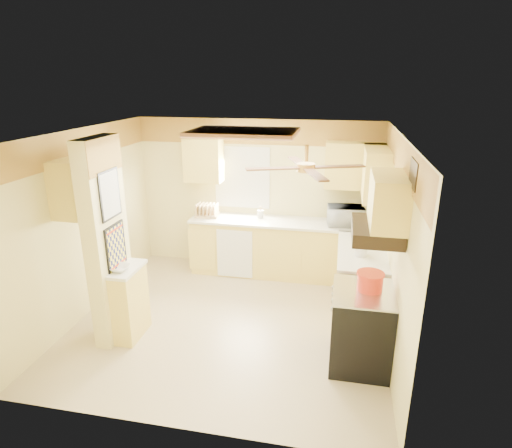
% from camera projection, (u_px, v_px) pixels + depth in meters
% --- Properties ---
extents(floor, '(4.00, 4.00, 0.00)m').
position_uv_depth(floor, '(230.00, 321.00, 5.77)').
color(floor, tan).
rests_on(floor, ground).
extents(ceiling, '(4.00, 4.00, 0.00)m').
position_uv_depth(ceiling, '(226.00, 134.00, 4.96)').
color(ceiling, white).
rests_on(ceiling, wall_back).
extents(wall_back, '(4.00, 0.00, 4.00)m').
position_uv_depth(wall_back, '(257.00, 196.00, 7.12)').
color(wall_back, '#E6D88D').
rests_on(wall_back, floor).
extents(wall_front, '(4.00, 0.00, 4.00)m').
position_uv_depth(wall_front, '(170.00, 311.00, 3.60)').
color(wall_front, '#E6D88D').
rests_on(wall_front, floor).
extents(wall_left, '(0.00, 3.80, 3.80)m').
position_uv_depth(wall_left, '(84.00, 224.00, 5.73)').
color(wall_left, '#E6D88D').
rests_on(wall_left, floor).
extents(wall_right, '(0.00, 3.80, 3.80)m').
position_uv_depth(wall_right, '(394.00, 246.00, 4.99)').
color(wall_right, '#E6D88D').
rests_on(wall_right, floor).
extents(wallpaper_border, '(4.00, 0.02, 0.40)m').
position_uv_depth(wallpaper_border, '(257.00, 132.00, 6.76)').
color(wallpaper_border, gold).
rests_on(wallpaper_border, wall_back).
extents(partition_column, '(0.20, 0.70, 2.50)m').
position_uv_depth(partition_column, '(107.00, 243.00, 5.10)').
color(partition_column, '#E6D88D').
rests_on(partition_column, floor).
extents(partition_ledge, '(0.25, 0.55, 0.90)m').
position_uv_depth(partition_ledge, '(130.00, 304.00, 5.32)').
color(partition_ledge, '#E8D263').
rests_on(partition_ledge, floor).
extents(ledge_top, '(0.28, 0.58, 0.04)m').
position_uv_depth(ledge_top, '(127.00, 269.00, 5.17)').
color(ledge_top, white).
rests_on(ledge_top, partition_ledge).
extents(lower_cabinets_back, '(3.00, 0.60, 0.90)m').
position_uv_depth(lower_cabinets_back, '(284.00, 249.00, 7.01)').
color(lower_cabinets_back, '#E8D263').
rests_on(lower_cabinets_back, floor).
extents(lower_cabinets_right, '(0.60, 1.40, 0.90)m').
position_uv_depth(lower_cabinets_right, '(360.00, 283.00, 5.86)').
color(lower_cabinets_right, '#E8D263').
rests_on(lower_cabinets_right, floor).
extents(countertop_back, '(3.04, 0.64, 0.04)m').
position_uv_depth(countertop_back, '(284.00, 222.00, 6.85)').
color(countertop_back, white).
rests_on(countertop_back, lower_cabinets_back).
extents(countertop_right, '(0.64, 1.44, 0.04)m').
position_uv_depth(countertop_right, '(362.00, 251.00, 5.71)').
color(countertop_right, white).
rests_on(countertop_right, lower_cabinets_right).
extents(dishwasher_panel, '(0.58, 0.02, 0.80)m').
position_uv_depth(dishwasher_panel, '(235.00, 254.00, 6.87)').
color(dishwasher_panel, white).
rests_on(dishwasher_panel, lower_cabinets_back).
extents(window, '(0.92, 0.02, 1.02)m').
position_uv_depth(window, '(242.00, 178.00, 7.06)').
color(window, white).
rests_on(window, wall_back).
extents(upper_cab_back_left, '(0.60, 0.35, 0.70)m').
position_uv_depth(upper_cab_back_left, '(204.00, 160.00, 6.92)').
color(upper_cab_back_left, '#E8D263').
rests_on(upper_cab_back_left, wall_back).
extents(upper_cab_back_right, '(0.90, 0.35, 0.70)m').
position_uv_depth(upper_cab_back_right, '(355.00, 166.00, 6.48)').
color(upper_cab_back_right, '#E8D263').
rests_on(upper_cab_back_right, wall_back).
extents(upper_cab_right, '(0.35, 1.00, 0.70)m').
position_uv_depth(upper_cab_right, '(376.00, 173.00, 5.99)').
color(upper_cab_right, '#E8D263').
rests_on(upper_cab_right, wall_right).
extents(upper_cab_left_wall, '(0.35, 0.75, 0.70)m').
position_uv_depth(upper_cab_left_wall, '(79.00, 186.00, 5.27)').
color(upper_cab_left_wall, '#E8D263').
rests_on(upper_cab_left_wall, wall_left).
extents(upper_cab_over_stove, '(0.35, 0.76, 0.52)m').
position_uv_depth(upper_cab_over_stove, '(388.00, 200.00, 4.29)').
color(upper_cab_over_stove, '#E8D263').
rests_on(upper_cab_over_stove, wall_right).
extents(stove, '(0.68, 0.77, 0.92)m').
position_uv_depth(stove, '(361.00, 327.00, 4.80)').
color(stove, black).
rests_on(stove, floor).
extents(range_hood, '(0.50, 0.76, 0.14)m').
position_uv_depth(range_hood, '(377.00, 231.00, 4.41)').
color(range_hood, black).
rests_on(range_hood, upper_cab_over_stove).
extents(poster_menu, '(0.02, 0.42, 0.57)m').
position_uv_depth(poster_menu, '(110.00, 194.00, 4.89)').
color(poster_menu, black).
rests_on(poster_menu, partition_column).
extents(poster_nashville, '(0.02, 0.42, 0.57)m').
position_uv_depth(poster_nashville, '(116.00, 247.00, 5.10)').
color(poster_nashville, black).
rests_on(poster_nashville, partition_column).
extents(ceiling_light_panel, '(1.35, 0.95, 0.06)m').
position_uv_depth(ceiling_light_panel, '(244.00, 133.00, 5.42)').
color(ceiling_light_panel, brown).
rests_on(ceiling_light_panel, ceiling).
extents(ceiling_fan, '(1.15, 1.15, 0.26)m').
position_uv_depth(ceiling_fan, '(306.00, 167.00, 4.19)').
color(ceiling_fan, gold).
rests_on(ceiling_fan, ceiling).
extents(vent_grate, '(0.02, 0.40, 0.25)m').
position_uv_depth(vent_grate, '(414.00, 174.00, 3.82)').
color(vent_grate, black).
rests_on(vent_grate, wall_right).
extents(microwave, '(0.58, 0.43, 0.30)m').
position_uv_depth(microwave, '(346.00, 216.00, 6.61)').
color(microwave, white).
rests_on(microwave, countertop_back).
extents(bowl, '(0.26, 0.26, 0.06)m').
position_uv_depth(bowl, '(119.00, 268.00, 5.08)').
color(bowl, white).
rests_on(bowl, ledge_top).
extents(dutch_oven, '(0.30, 0.30, 0.20)m').
position_uv_depth(dutch_oven, '(370.00, 281.00, 4.65)').
color(dutch_oven, red).
rests_on(dutch_oven, stove).
extents(kettle, '(0.16, 0.16, 0.25)m').
position_uv_depth(kettle, '(362.00, 247.00, 5.47)').
color(kettle, silver).
rests_on(kettle, countertop_right).
extents(dish_rack, '(0.39, 0.30, 0.21)m').
position_uv_depth(dish_rack, '(207.00, 212.00, 7.06)').
color(dish_rack, '#DEBB80').
rests_on(dish_rack, countertop_back).
extents(utensil_crock, '(0.10, 0.10, 0.20)m').
position_uv_depth(utensil_crock, '(261.00, 214.00, 6.98)').
color(utensil_crock, white).
rests_on(utensil_crock, countertop_back).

